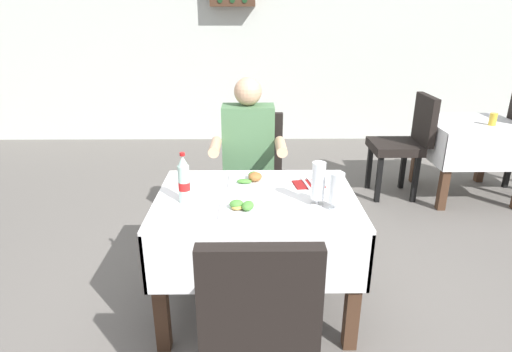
{
  "coord_description": "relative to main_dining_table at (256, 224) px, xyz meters",
  "views": [
    {
      "loc": [
        0.06,
        -1.95,
        1.65
      ],
      "look_at": [
        0.08,
        0.27,
        0.8
      ],
      "focal_mm": 29.57,
      "sensor_mm": 36.0,
      "label": 1
    }
  ],
  "objects": [
    {
      "name": "plate_near_camera",
      "position": [
        -0.07,
        -0.19,
        0.19
      ],
      "size": [
        0.25,
        0.25,
        0.06
      ],
      "color": "white",
      "rests_on": "main_dining_table"
    },
    {
      "name": "beer_glass_middle",
      "position": [
        0.4,
        -0.17,
        0.27
      ],
      "size": [
        0.07,
        0.07,
        0.2
      ],
      "color": "white",
      "rests_on": "main_dining_table"
    },
    {
      "name": "plate_far_diner",
      "position": [
        -0.03,
        0.21,
        0.19
      ],
      "size": [
        0.24,
        0.24,
        0.06
      ],
      "color": "white",
      "rests_on": "main_dining_table"
    },
    {
      "name": "background_chair_left",
      "position": [
        1.42,
        1.67,
        0.01
      ],
      "size": [
        0.5,
        0.44,
        0.97
      ],
      "color": "black",
      "rests_on": "ground"
    },
    {
      "name": "main_dining_table",
      "position": [
        0.0,
        0.0,
        0.0
      ],
      "size": [
        1.1,
        0.82,
        0.72
      ],
      "color": "white",
      "rests_on": "ground"
    },
    {
      "name": "background_dining_table",
      "position": [
        2.03,
        1.67,
        -0.02
      ],
      "size": [
        0.81,
        0.8,
        0.72
      ],
      "color": "white",
      "rests_on": "ground"
    },
    {
      "name": "ground_plane",
      "position": [
        -0.08,
        -0.17,
        -0.55
      ],
      "size": [
        11.0,
        11.0,
        0.0
      ],
      "primitive_type": "plane",
      "color": "#66605B"
    },
    {
      "name": "chair_near_camera_side",
      "position": [
        -0.0,
        -0.8,
        0.01
      ],
      "size": [
        0.44,
        0.5,
        0.97
      ],
      "color": "black",
      "rests_on": "ground"
    },
    {
      "name": "background_table_tumbler",
      "position": [
        2.14,
        1.55,
        0.23
      ],
      "size": [
        0.06,
        0.06,
        0.11
      ],
      "primitive_type": "cylinder",
      "color": "gold",
      "rests_on": "background_dining_table"
    },
    {
      "name": "napkin_cutlery_set",
      "position": [
        0.31,
        0.16,
        0.18
      ],
      "size": [
        0.19,
        0.2,
        0.01
      ],
      "color": "maroon",
      "rests_on": "main_dining_table"
    },
    {
      "name": "seated_diner_far",
      "position": [
        -0.05,
        0.69,
        0.16
      ],
      "size": [
        0.5,
        0.46,
        1.26
      ],
      "color": "#282D42",
      "rests_on": "ground"
    },
    {
      "name": "beer_glass_left",
      "position": [
        0.32,
        -0.11,
        0.29
      ],
      "size": [
        0.07,
        0.07,
        0.23
      ],
      "color": "white",
      "rests_on": "main_dining_table"
    },
    {
      "name": "back_wall",
      "position": [
        -0.08,
        3.7,
        1.05
      ],
      "size": [
        11.0,
        0.12,
        3.19
      ],
      "primitive_type": "cube",
      "color": "silver",
      "rests_on": "ground"
    },
    {
      "name": "chair_far_diner_seat",
      "position": [
        -0.0,
        0.8,
        0.01
      ],
      "size": [
        0.44,
        0.5,
        0.97
      ],
      "color": "black",
      "rests_on": "ground"
    },
    {
      "name": "cola_bottle_primary",
      "position": [
        -0.38,
        -0.07,
        0.29
      ],
      "size": [
        0.06,
        0.06,
        0.28
      ],
      "color": "silver",
      "rests_on": "main_dining_table"
    }
  ]
}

